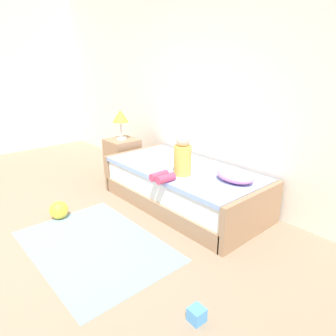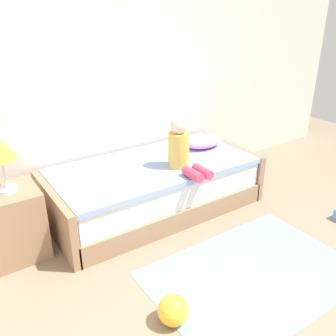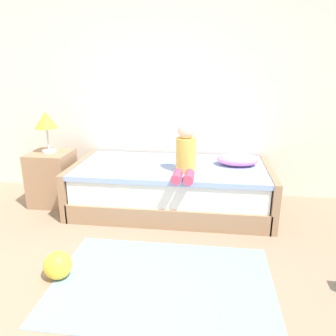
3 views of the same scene
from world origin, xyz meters
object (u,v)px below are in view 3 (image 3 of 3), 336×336
Objects in this scene: bed at (171,188)px; child_figure at (186,153)px; table_lamp at (46,122)px; toy_ball at (58,265)px; pillow at (237,159)px; nightstand at (52,178)px.

child_figure is (0.17, -0.23, 0.46)m from bed.
table_lamp reaches higher than bed.
bed is at bearing 62.75° from toy_ball.
table_lamp is at bearing 171.69° from child_figure.
table_lamp reaches higher than pillow.
child_figure is (1.52, -0.22, -0.23)m from table_lamp.
pillow reaches higher than nightstand.
toy_ball is (0.66, -1.32, -0.19)m from nightstand.
nightstand is 2.85× the size of toy_ball.
child_figure is (1.52, -0.22, 0.40)m from nightstand.
bed is 10.04× the size of toy_ball.
table_lamp is 1.55m from child_figure.
child_figure is 1.52m from toy_ball.
table_lamp is at bearing 116.64° from toy_ball.
pillow is at bearing 31.84° from child_figure.
table_lamp is 1.02× the size of pillow.
table_lamp reaches higher than child_figure.
child_figure is 0.64m from pillow.
bed is 4.69× the size of table_lamp.
toy_ball is at bearing -127.78° from child_figure.
bed is at bearing 0.28° from table_lamp.
bed is 4.80× the size of pillow.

